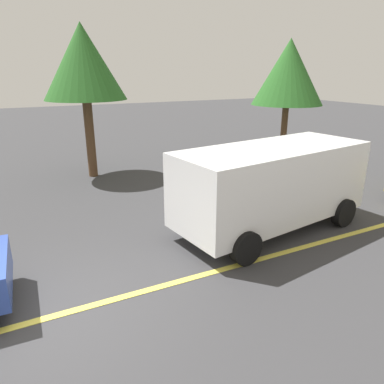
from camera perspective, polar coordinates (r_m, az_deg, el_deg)
name	(u,v)px	position (r m, az deg, el deg)	size (l,w,h in m)	color
ground_plane	(44,319)	(6.89, -22.48, -18.21)	(80.00, 80.00, 0.00)	#38383A
lane_marking_centre	(201,276)	(7.52, 1.41, -13.16)	(28.00, 0.16, 0.01)	#E0D14C
white_van	(271,183)	(9.33, 12.48, 1.41)	(5.43, 2.84, 2.20)	white
tree_left_verge	(83,63)	(14.28, -16.94, 19.10)	(3.00, 3.00, 5.62)	#513823
tree_centre_verge	(289,73)	(16.75, 15.14, 17.90)	(3.08, 3.08, 5.29)	#513823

